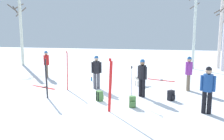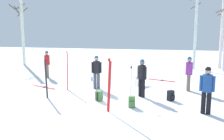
{
  "view_description": "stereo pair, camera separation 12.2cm",
  "coord_description": "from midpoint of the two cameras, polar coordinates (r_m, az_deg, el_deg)",
  "views": [
    {
      "loc": [
        2.66,
        -9.21,
        2.93
      ],
      "look_at": [
        -0.03,
        2.45,
        1.0
      ],
      "focal_mm": 38.46,
      "sensor_mm": 36.0,
      "label": 1
    },
    {
      "loc": [
        2.78,
        -9.18,
        2.93
      ],
      "look_at": [
        -0.03,
        2.45,
        1.0
      ],
      "focal_mm": 38.46,
      "sensor_mm": 36.0,
      "label": 2
    }
  ],
  "objects": [
    {
      "name": "ski_pair_planted_1",
      "position": [
        10.92,
        -15.65,
        -2.03
      ],
      "size": [
        0.02,
        0.21,
        1.76
      ],
      "color": "black",
      "rests_on": "ground_plane"
    },
    {
      "name": "birch_tree_2",
      "position": [
        20.89,
        24.28,
        8.69
      ],
      "size": [
        1.37,
        0.96,
        5.92
      ],
      "color": "silver",
      "rests_on": "ground_plane"
    },
    {
      "name": "dog",
      "position": [
        13.22,
        6.34,
        -1.98
      ],
      "size": [
        0.53,
        0.78,
        0.57
      ],
      "color": "beige",
      "rests_on": "ground_plane"
    },
    {
      "name": "ski_pair_lying_1",
      "position": [
        14.8,
        11.31,
        -2.39
      ],
      "size": [
        1.69,
        0.72,
        0.05
      ],
      "color": "red",
      "rests_on": "ground_plane"
    },
    {
      "name": "person_4",
      "position": [
        12.27,
        -3.99,
        -0.0
      ],
      "size": [
        0.51,
        0.34,
        1.72
      ],
      "color": "#4C4C56",
      "rests_on": "ground_plane"
    },
    {
      "name": "birch_tree_1",
      "position": [
        19.82,
        19.04,
        12.13
      ],
      "size": [
        1.4,
        1.4,
        7.98
      ],
      "color": "silver",
      "rests_on": "ground_plane"
    },
    {
      "name": "ski_pair_lying_0",
      "position": [
        13.23,
        -16.17,
        -3.95
      ],
      "size": [
        1.61,
        0.74,
        0.05
      ],
      "color": "red",
      "rests_on": "ground_plane"
    },
    {
      "name": "person_0",
      "position": [
        15.86,
        -15.54,
        1.77
      ],
      "size": [
        0.34,
        0.49,
        1.72
      ],
      "color": "#72604C",
      "rests_on": "ground_plane"
    },
    {
      "name": "water_bottle_0",
      "position": [
        14.41,
        -5.13,
        -2.16
      ],
      "size": [
        0.08,
        0.08,
        0.23
      ],
      "color": "#1E72BF",
      "rests_on": "ground_plane"
    },
    {
      "name": "ground_plane",
      "position": [
        10.03,
        -3.36,
        -7.84
      ],
      "size": [
        60.0,
        60.0,
        0.0
      ],
      "primitive_type": "plane",
      "color": "white"
    },
    {
      "name": "ski_pair_planted_0",
      "position": [
        8.68,
        -0.84,
        -3.77
      ],
      "size": [
        0.22,
        0.14,
        1.99
      ],
      "color": "red",
      "rests_on": "ground_plane"
    },
    {
      "name": "ski_pair_planted_2",
      "position": [
        12.26,
        -10.86,
        -0.13
      ],
      "size": [
        0.05,
        0.24,
        1.98
      ],
      "color": "red",
      "rests_on": "ground_plane"
    },
    {
      "name": "person_2",
      "position": [
        9.16,
        21.44,
        -3.78
      ],
      "size": [
        0.51,
        0.34,
        1.72
      ],
      "color": "black",
      "rests_on": "ground_plane"
    },
    {
      "name": "birch_tree_0",
      "position": [
        22.36,
        -21.03,
        9.42
      ],
      "size": [
        1.33,
        1.58,
        6.24
      ],
      "color": "silver",
      "rests_on": "ground_plane"
    },
    {
      "name": "person_1",
      "position": [
        12.42,
        17.52,
        -0.3
      ],
      "size": [
        0.34,
        0.52,
        1.72
      ],
      "color": "#72604C",
      "rests_on": "ground_plane"
    },
    {
      "name": "backpack_2",
      "position": [
        9.46,
        4.52,
        -7.55
      ],
      "size": [
        0.29,
        0.31,
        0.44
      ],
      "color": "#4C7F3F",
      "rests_on": "ground_plane"
    },
    {
      "name": "person_3",
      "position": [
        10.82,
        6.87,
        -1.29
      ],
      "size": [
        0.44,
        0.35,
        1.72
      ],
      "color": "black",
      "rests_on": "ground_plane"
    },
    {
      "name": "backpack_0",
      "position": [
        10.26,
        -3.31,
        -6.21
      ],
      "size": [
        0.34,
        0.35,
        0.44
      ],
      "color": "#4C7F3F",
      "rests_on": "ground_plane"
    },
    {
      "name": "ski_poles_1",
      "position": [
        10.05,
        4.32,
        -3.05
      ],
      "size": [
        0.07,
        0.23,
        1.52
      ],
      "color": "#B2B2BC",
      "rests_on": "ground_plane"
    },
    {
      "name": "backpack_1",
      "position": [
        10.61,
        13.55,
        -5.93
      ],
      "size": [
        0.35,
        0.34,
        0.44
      ],
      "color": "black",
      "rests_on": "ground_plane"
    }
  ]
}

